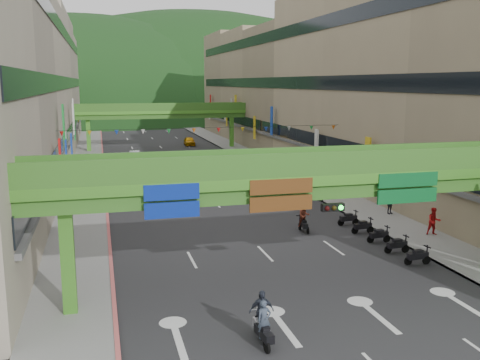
% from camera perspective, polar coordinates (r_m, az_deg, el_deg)
% --- Properties ---
extents(ground, '(320.00, 320.00, 0.00)m').
position_cam_1_polar(ground, '(22.47, 12.33, -17.03)').
color(ground, black).
rests_on(ground, ground).
extents(road_slab, '(18.00, 140.00, 0.02)m').
position_cam_1_polar(road_slab, '(69.06, -6.79, 1.78)').
color(road_slab, '#28282B').
rests_on(road_slab, ground).
extents(sidewalk_left, '(4.00, 140.00, 0.15)m').
position_cam_1_polar(sidewalk_left, '(68.43, -15.95, 1.43)').
color(sidewalk_left, gray).
rests_on(sidewalk_left, ground).
extents(sidewalk_right, '(4.00, 140.00, 0.15)m').
position_cam_1_polar(sidewalk_right, '(71.39, 1.99, 2.18)').
color(sidewalk_right, gray).
rests_on(sidewalk_right, ground).
extents(curb_left, '(0.20, 140.00, 0.18)m').
position_cam_1_polar(curb_left, '(68.41, -14.36, 1.51)').
color(curb_left, '#CC5959').
rests_on(curb_left, ground).
extents(curb_right, '(0.20, 140.00, 0.18)m').
position_cam_1_polar(curb_right, '(70.86, 0.52, 2.14)').
color(curb_right, gray).
rests_on(curb_right, ground).
extents(building_row_left, '(12.80, 95.00, 19.00)m').
position_cam_1_polar(building_row_left, '(68.32, -23.08, 8.90)').
color(building_row_left, '#9E937F').
rests_on(building_row_left, ground).
extents(building_row_right, '(12.80, 95.00, 19.00)m').
position_cam_1_polar(building_row_right, '(73.34, 8.07, 9.66)').
color(building_row_right, gray).
rests_on(building_row_right, ground).
extents(overpass_near, '(28.00, 12.27, 7.10)m').
position_cam_1_polar(overpass_near, '(25.74, 9.21, -1.07)').
color(overpass_near, '#4C9E2D').
rests_on(overpass_near, ground).
extents(overpass_far, '(28.00, 2.20, 7.10)m').
position_cam_1_polar(overpass_far, '(83.32, -8.33, 6.94)').
color(overpass_far, '#4C9E2D').
rests_on(overpass_far, ground).
extents(hill_left, '(168.00, 140.00, 112.00)m').
position_cam_1_polar(hill_left, '(178.03, -16.66, 6.65)').
color(hill_left, '#1C4419').
rests_on(hill_left, ground).
extents(hill_right, '(208.00, 176.00, 128.00)m').
position_cam_1_polar(hill_right, '(200.88, -4.93, 7.42)').
color(hill_right, '#1C4419').
rests_on(hill_right, ground).
extents(bunting_string, '(26.00, 0.36, 0.47)m').
position_cam_1_polar(bunting_string, '(48.76, -3.61, 5.31)').
color(bunting_string, black).
rests_on(bunting_string, ground).
extents(scooter_rider_near, '(0.63, 1.60, 1.90)m').
position_cam_1_polar(scooter_rider_near, '(21.70, 2.59, -15.27)').
color(scooter_rider_near, black).
rests_on(scooter_rider_near, ground).
extents(scooter_rider_mid, '(0.90, 1.59, 2.00)m').
position_cam_1_polar(scooter_rider_mid, '(37.32, 6.83, -4.00)').
color(scooter_rider_mid, black).
rests_on(scooter_rider_mid, ground).
extents(scooter_rider_left, '(1.03, 1.60, 2.11)m').
position_cam_1_polar(scooter_rider_left, '(22.11, 2.30, -14.21)').
color(scooter_rider_left, '#9C9BA4').
rests_on(scooter_rider_left, ground).
extents(scooter_rider_far, '(0.81, 1.60, 1.96)m').
position_cam_1_polar(scooter_rider_far, '(59.88, -11.59, 1.27)').
color(scooter_rider_far, maroon).
rests_on(scooter_rider_far, ground).
extents(parked_scooter_row, '(1.60, 9.40, 1.08)m').
position_cam_1_polar(parked_scooter_row, '(35.89, 14.59, -5.70)').
color(parked_scooter_row, black).
rests_on(parked_scooter_row, ground).
extents(car_silver, '(1.85, 4.03, 1.28)m').
position_cam_1_polar(car_silver, '(72.50, -11.18, 2.57)').
color(car_silver, '#AEAFB5').
rests_on(car_silver, ground).
extents(car_yellow, '(1.91, 4.23, 1.41)m').
position_cam_1_polar(car_yellow, '(88.47, -5.42, 4.14)').
color(car_yellow, orange).
rests_on(car_yellow, ground).
extents(pedestrian_red, '(1.05, 0.90, 1.86)m').
position_cam_1_polar(pedestrian_red, '(38.21, 19.96, -4.38)').
color(pedestrian_red, '#B61213').
rests_on(pedestrian_red, ground).
extents(pedestrian_dark, '(0.97, 0.50, 1.59)m').
position_cam_1_polar(pedestrian_dark, '(43.19, 15.68, -2.66)').
color(pedestrian_dark, black).
rests_on(pedestrian_dark, ground).
extents(pedestrian_blue, '(1.01, 0.84, 1.84)m').
position_cam_1_polar(pedestrian_blue, '(61.47, 3.61, 1.63)').
color(pedestrian_blue, '#324153').
rests_on(pedestrian_blue, ground).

